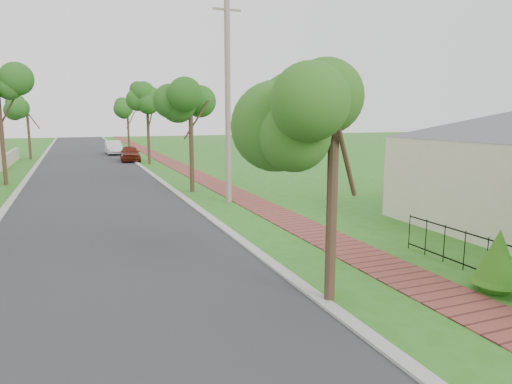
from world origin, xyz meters
TOP-DOWN VIEW (x-y plane):
  - ground at (0.00, 0.00)m, footprint 160.00×160.00m
  - road at (-3.00, 20.00)m, footprint 7.00×120.00m
  - kerb_right at (0.65, 20.00)m, footprint 0.30×120.00m
  - kerb_left at (-6.65, 20.00)m, footprint 0.30×120.00m
  - sidewalk at (3.25, 20.00)m, footprint 1.50×120.00m
  - street_trees at (-2.87, 26.84)m, footprint 10.70×37.65m
  - parked_car_red at (0.38, 32.96)m, footprint 1.75×3.90m
  - parked_car_white at (-0.37, 40.43)m, footprint 1.44×4.04m
  - near_tree at (0.80, 1.50)m, footprint 1.83×1.83m
  - utility_pole at (2.30, 12.60)m, footprint 1.20×0.24m

SIDE VIEW (x-z plane):
  - ground at x=0.00m, z-range 0.00..0.00m
  - road at x=-3.00m, z-range -0.01..0.01m
  - kerb_right at x=0.65m, z-range -0.05..0.05m
  - kerb_left at x=-6.65m, z-range -0.05..0.05m
  - sidewalk at x=3.25m, z-range -0.01..0.01m
  - parked_car_red at x=0.38m, z-range 0.00..1.30m
  - parked_car_white at x=-0.37m, z-range 0.00..1.33m
  - near_tree at x=0.80m, z-range 1.38..6.09m
  - utility_pole at x=2.30m, z-range 0.06..8.53m
  - street_trees at x=-2.87m, z-range 1.59..7.48m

